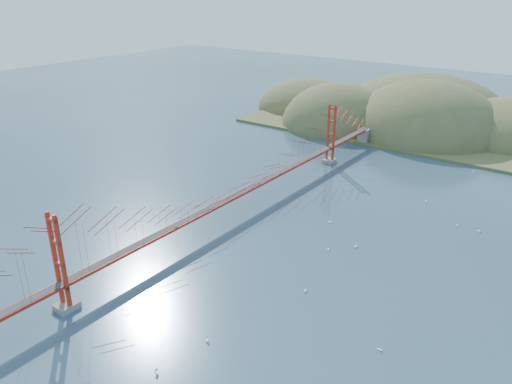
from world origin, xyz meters
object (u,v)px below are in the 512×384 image
Objects in this scene: bridge at (236,172)px; sailboat_2 at (380,349)px; sailboat_1 at (328,249)px; sailboat_0 at (305,290)px.

sailboat_2 is (30.68, -15.95, -6.87)m from bridge.
sailboat_0 is (2.58, -10.24, 0.00)m from sailboat_1.
sailboat_2 is at bearing -27.47° from bridge.
bridge is at bearing 152.53° from sailboat_2.
bridge reaches higher than sailboat_0.
sailboat_1 is (16.96, -1.40, -6.87)m from bridge.
sailboat_2 is at bearing -21.14° from sailboat_0.
sailboat_0 is at bearing -30.78° from bridge.
sailboat_2 is at bearing -46.68° from sailboat_1.
sailboat_0 reaches higher than sailboat_1.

